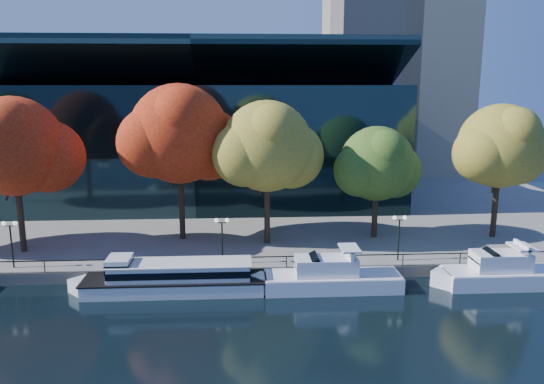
{
  "coord_description": "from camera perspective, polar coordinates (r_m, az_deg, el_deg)",
  "views": [
    {
      "loc": [
        1.35,
        -39.17,
        16.41
      ],
      "look_at": [
        4.05,
        8.0,
        6.53
      ],
      "focal_mm": 35.0,
      "sensor_mm": 36.0,
      "label": 1
    }
  ],
  "objects": [
    {
      "name": "lamp_1",
      "position": [
        45.44,
        -5.4,
        -4.12
      ],
      "size": [
        1.26,
        0.36,
        4.03
      ],
      "color": "black",
      "rests_on": "promenade"
    },
    {
      "name": "ground",
      "position": [
        42.49,
        -4.93,
        -10.95
      ],
      "size": [
        160.0,
        160.0,
        0.0
      ],
      "primitive_type": "plane",
      "color": "black",
      "rests_on": "ground"
    },
    {
      "name": "convention_building",
      "position": [
        71.59,
        -7.58,
        5.37
      ],
      "size": [
        50.0,
        24.57,
        21.43
      ],
      "color": "black",
      "rests_on": "ground"
    },
    {
      "name": "cruiser_near",
      "position": [
        43.18,
        5.9,
        -9.03
      ],
      "size": [
        12.1,
        3.12,
        3.51
      ],
      "color": "white",
      "rests_on": "ground"
    },
    {
      "name": "tree_3",
      "position": [
        49.85,
        -0.33,
        4.73
      ],
      "size": [
        10.75,
        8.82,
        13.75
      ],
      "color": "black",
      "rests_on": "promenade"
    },
    {
      "name": "tree_2",
      "position": [
        51.9,
        -9.74,
        5.96
      ],
      "size": [
        12.01,
        9.85,
        15.28
      ],
      "color": "black",
      "rests_on": "promenade"
    },
    {
      "name": "tree_1",
      "position": [
        52.44,
        -25.85,
        4.24
      ],
      "size": [
        11.11,
        9.11,
        14.2
      ],
      "color": "black",
      "rests_on": "promenade"
    },
    {
      "name": "tour_boat",
      "position": [
        43.21,
        -10.95,
        -8.94
      ],
      "size": [
        15.61,
        3.48,
        2.96
      ],
      "color": "silver",
      "rests_on": "ground"
    },
    {
      "name": "promenade",
      "position": [
        77.21,
        -4.21,
        -0.11
      ],
      "size": [
        90.0,
        67.08,
        1.0
      ],
      "color": "slate",
      "rests_on": "ground"
    },
    {
      "name": "tree_4",
      "position": [
        53.15,
        11.38,
        2.85
      ],
      "size": [
        9.19,
        7.54,
        11.18
      ],
      "color": "black",
      "rests_on": "promenade"
    },
    {
      "name": "railing",
      "position": [
        44.84,
        -4.86,
        -7.06
      ],
      "size": [
        88.2,
        0.08,
        0.99
      ],
      "color": "black",
      "rests_on": "promenade"
    },
    {
      "name": "lamp_0",
      "position": [
        49.36,
        -26.31,
        -4.03
      ],
      "size": [
        1.26,
        0.36,
        4.03
      ],
      "color": "black",
      "rests_on": "promenade"
    },
    {
      "name": "tree_5",
      "position": [
        56.74,
        23.51,
        4.38
      ],
      "size": [
        10.31,
        8.46,
        13.34
      ],
      "color": "black",
      "rests_on": "promenade"
    },
    {
      "name": "lamp_2",
      "position": [
        47.39,
        13.53,
        -3.73
      ],
      "size": [
        1.26,
        0.36,
        4.03
      ],
      "color": "black",
      "rests_on": "promenade"
    },
    {
      "name": "cruiser_far",
      "position": [
        47.46,
        23.3,
        -7.94
      ],
      "size": [
        11.12,
        3.08,
        3.63
      ],
      "color": "white",
      "rests_on": "ground"
    }
  ]
}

